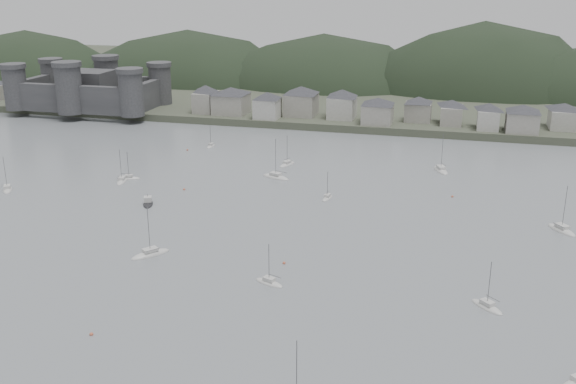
# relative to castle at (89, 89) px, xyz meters

# --- Properties ---
(ground) EXTENTS (900.00, 900.00, 0.00)m
(ground) POSITION_rel_castle_xyz_m (120.00, -179.80, -10.96)
(ground) COLOR slate
(ground) RESTS_ON ground
(far_shore_land) EXTENTS (900.00, 250.00, 3.00)m
(far_shore_land) POSITION_rel_castle_xyz_m (120.00, 115.20, -9.46)
(far_shore_land) COLOR #383D2D
(far_shore_land) RESTS_ON ground
(forested_ridge) EXTENTS (851.55, 103.94, 102.57)m
(forested_ridge) POSITION_rel_castle_xyz_m (124.83, 89.60, -22.25)
(forested_ridge) COLOR black
(forested_ridge) RESTS_ON ground
(castle) EXTENTS (66.00, 43.00, 20.00)m
(castle) POSITION_rel_castle_xyz_m (0.00, 0.00, 0.00)
(castle) COLOR #343436
(castle) RESTS_ON far_shore_land
(waterfront_town) EXTENTS (451.48, 28.46, 12.92)m
(waterfront_town) POSITION_rel_castle_xyz_m (170.59, 3.54, -2.30)
(waterfront_town) COLOR gray
(waterfront_town) RESTS_ON far_shore_land
(sailboat_lead) EXTENTS (7.11, 4.13, 9.29)m
(sailboat_lead) POSITION_rel_castle_xyz_m (64.62, -87.47, -10.78)
(sailboat_lead) COLOR beige
(sailboat_lead) RESTS_ON ground
(moored_fleet) EXTENTS (204.72, 162.04, 13.32)m
(moored_fleet) POSITION_rel_castle_xyz_m (123.72, -120.78, -10.79)
(moored_fleet) COLOR beige
(moored_fleet) RESTS_ON ground
(motor_launch_far) EXTENTS (5.31, 7.80, 3.77)m
(motor_launch_far) POSITION_rel_castle_xyz_m (80.91, -107.54, -10.67)
(motor_launch_far) COLOR black
(motor_launch_far) RESTS_ON ground
(mooring_buoys) EXTENTS (113.84, 148.84, 0.70)m
(mooring_buoys) POSITION_rel_castle_xyz_m (106.47, -126.97, -10.81)
(mooring_buoys) COLOR #B95A3D
(mooring_buoys) RESTS_ON ground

